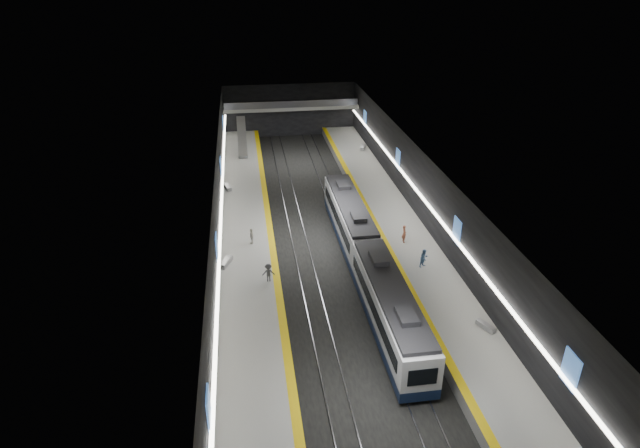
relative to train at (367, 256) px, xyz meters
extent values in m
plane|color=black|center=(-2.50, 7.12, -2.20)|extent=(70.00, 70.00, 0.00)
cube|color=beige|center=(-2.50, 7.12, 5.80)|extent=(20.00, 70.00, 0.04)
cube|color=black|center=(-12.50, 7.12, 1.80)|extent=(0.04, 70.00, 8.00)
cube|color=black|center=(7.50, 7.12, 1.80)|extent=(0.04, 70.00, 8.00)
cube|color=black|center=(-2.50, 42.12, 1.80)|extent=(20.00, 0.04, 8.00)
cube|color=slate|center=(-10.00, 7.12, -1.70)|extent=(5.00, 70.00, 1.00)
cube|color=#AEAFA9|center=(-10.00, 7.12, -1.19)|extent=(5.00, 70.00, 0.02)
cube|color=yellow|center=(-7.80, 7.12, -1.18)|extent=(0.60, 70.00, 0.02)
cube|color=slate|center=(5.00, 7.12, -1.70)|extent=(5.00, 70.00, 1.00)
cube|color=#AEAFA9|center=(5.00, 7.12, -1.19)|extent=(5.00, 70.00, 0.02)
cube|color=yellow|center=(2.80, 7.12, -1.18)|extent=(0.60, 70.00, 0.02)
cube|color=gray|center=(-5.72, 7.12, -2.14)|extent=(0.08, 70.00, 0.12)
cube|color=gray|center=(-4.28, 7.12, -2.14)|extent=(0.08, 70.00, 0.12)
cube|color=gray|center=(-0.72, 7.12, -2.14)|extent=(0.08, 70.00, 0.12)
cube|color=gray|center=(0.72, 7.12, -2.14)|extent=(0.08, 70.00, 0.12)
cube|color=#101D3A|center=(0.00, -7.50, -1.45)|extent=(2.65, 15.00, 0.80)
cube|color=silver|center=(0.00, -7.50, 0.20)|extent=(2.65, 15.00, 2.50)
cube|color=black|center=(0.00, -7.50, 1.60)|extent=(2.44, 14.25, 0.30)
cube|color=black|center=(0.00, -7.50, 0.25)|extent=(2.69, 13.20, 1.00)
cube|color=black|center=(0.00, -15.02, 0.15)|extent=(1.85, 0.05, 1.20)
cube|color=#101D3A|center=(0.00, 7.50, -1.45)|extent=(2.65, 15.00, 0.80)
cube|color=silver|center=(0.00, 7.50, 0.20)|extent=(2.65, 15.00, 2.50)
cube|color=black|center=(0.00, 7.50, 1.60)|extent=(2.44, 14.25, 0.30)
cube|color=black|center=(0.00, 7.50, 0.25)|extent=(2.69, 13.20, 1.00)
cube|color=black|center=(0.00, -0.02, 0.15)|extent=(1.85, 0.05, 1.20)
cube|color=#4072C0|center=(-12.42, -17.88, 2.30)|extent=(0.10, 1.50, 2.20)
cube|color=#4072C0|center=(-12.42, -0.88, 2.30)|extent=(0.10, 1.50, 2.20)
cube|color=#4072C0|center=(-12.42, 17.12, 2.30)|extent=(0.10, 1.50, 2.20)
cube|color=#4072C0|center=(-12.42, 34.12, 2.30)|extent=(0.10, 1.50, 2.20)
cube|color=#4072C0|center=(7.42, -17.88, 2.30)|extent=(0.10, 1.50, 2.20)
cube|color=#4072C0|center=(7.42, -0.88, 2.30)|extent=(0.10, 1.50, 2.20)
cube|color=#4072C0|center=(7.42, 17.12, 2.30)|extent=(0.10, 1.50, 2.20)
cube|color=#4072C0|center=(7.42, 34.12, 2.30)|extent=(0.10, 1.50, 2.20)
cube|color=white|center=(-12.30, 7.12, 1.60)|extent=(0.25, 68.60, 0.12)
cube|color=white|center=(7.30, 7.12, 1.60)|extent=(0.25, 68.60, 0.12)
cube|color=gray|center=(-2.50, 40.12, 2.80)|extent=(20.00, 3.00, 0.50)
cube|color=#47474C|center=(-2.50, 38.67, 3.55)|extent=(19.60, 0.08, 1.00)
cube|color=#99999E|center=(-10.00, 33.12, 0.70)|extent=(1.20, 7.50, 3.92)
cube|color=#99999E|center=(-12.00, 2.37, -0.97)|extent=(1.20, 1.94, 0.46)
cube|color=#99999E|center=(-12.00, 19.46, -0.97)|extent=(1.01, 1.90, 0.45)
cube|color=#99999E|center=(6.66, -9.46, -1.00)|extent=(1.07, 1.64, 0.39)
cube|color=#99999E|center=(6.65, 31.22, -0.96)|extent=(1.16, 2.02, 0.48)
imported|color=#B66144|center=(4.50, 4.06, -0.33)|extent=(0.43, 0.64, 1.73)
imported|color=#496E9F|center=(4.95, -0.49, -0.36)|extent=(1.02, 0.95, 1.67)
imported|color=beige|center=(-9.63, 5.86, -0.41)|extent=(0.51, 0.97, 1.57)
imported|color=#3A3C41|center=(-8.47, -0.83, -0.40)|extent=(1.05, 0.62, 1.59)
camera|label=1|loc=(-9.74, -38.50, 22.93)|focal=30.00mm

